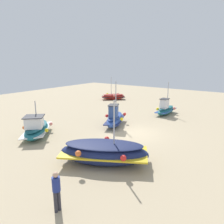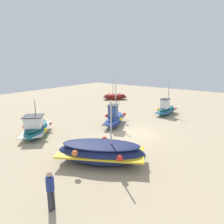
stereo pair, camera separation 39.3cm
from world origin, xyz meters
The scene contains 7 objects.
ground_plane centered at (0.00, 0.00, 0.00)m, with size 57.36×57.36×0.00m, color tan.
fishing_boat_0 centered at (-11.40, -10.10, 0.45)m, with size 3.43×3.57×3.45m.
fishing_boat_1 centered at (-7.33, -0.19, 0.57)m, with size 3.49×1.78×3.60m.
fishing_boat_2 centered at (5.54, 1.13, 0.68)m, with size 4.19×5.46×3.77m.
fishing_boat_3 centered at (5.04, -5.97, 0.60)m, with size 4.14×3.97×2.83m.
fishing_boat_4 centered at (-0.80, -2.50, 0.64)m, with size 4.04×2.72×4.02m.
person_walking centered at (9.76, 2.05, 0.99)m, with size 0.32×0.32×1.72m.
Camera 2 is at (14.06, 8.22, 5.83)m, focal length 33.37 mm.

